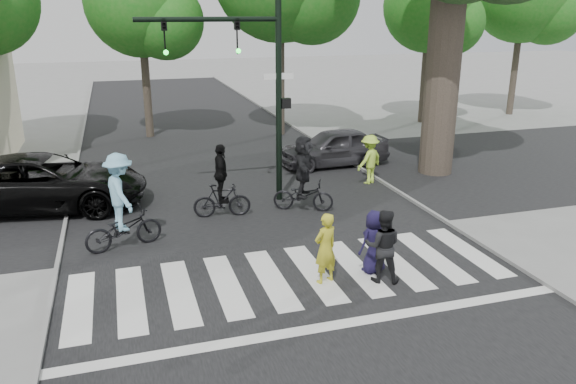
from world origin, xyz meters
The scene contains 18 objects.
ground centered at (0.00, 0.00, 0.00)m, with size 120.00×120.00×0.00m, color gray.
road_stem centered at (0.00, 5.00, 0.01)m, with size 10.00×70.00×0.01m, color black.
road_cross centered at (0.00, 8.00, 0.01)m, with size 70.00×10.00×0.01m, color black.
curb_left centered at (-5.05, 5.00, 0.05)m, with size 0.10×70.00×0.10m, color gray.
curb_right centered at (5.05, 5.00, 0.05)m, with size 0.10×70.00×0.10m, color gray.
crosswalk centered at (0.00, 0.66, 0.01)m, with size 10.00×3.85×0.01m.
traffic_signal centered at (0.35, 6.20, 3.90)m, with size 4.45×0.29×6.00m.
bg_tree_2 centered at (-1.76, 16.62, 5.78)m, with size 5.04×4.80×8.40m.
bg_tree_4 centered at (12.23, 16.12, 5.64)m, with size 4.83×4.60×8.15m.
pedestrian_woman centered at (0.57, 0.53, 0.79)m, with size 0.58×0.38×1.59m, color gold.
pedestrian_child centered at (1.79, 0.68, 0.73)m, with size 0.71×0.46×1.46m, color #191337.
pedestrian_adult centered at (1.77, 0.23, 0.82)m, with size 0.80×0.62×1.64m, color black.
cyclist_left centered at (-3.52, 3.72, 1.05)m, with size 2.02×1.39×2.42m.
cyclist_mid centered at (-0.79, 5.20, 0.87)m, with size 1.67×1.03×2.12m.
cyclist_right centered at (1.59, 5.02, 1.00)m, with size 1.86×1.71×2.24m.
car_suv centered at (-5.65, 7.45, 0.81)m, with size 2.69×5.84×1.62m, color black.
car_grey centered at (4.30, 9.48, 0.71)m, with size 1.67×4.16×1.42m, color #38373C.
bystander_hivis centered at (4.61, 6.96, 0.84)m, with size 1.08×0.62×1.68m, color #BAEA40.
Camera 1 is at (-3.44, -9.76, 5.63)m, focal length 35.00 mm.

